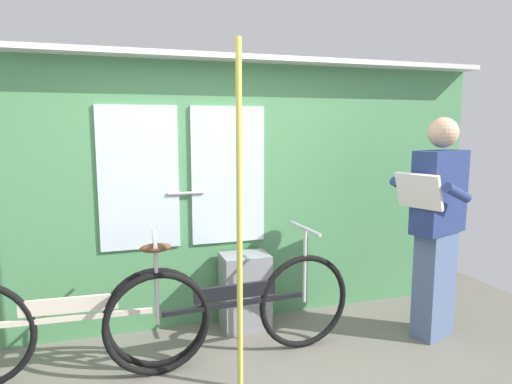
{
  "coord_description": "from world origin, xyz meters",
  "views": [
    {
      "loc": [
        -0.75,
        -2.35,
        1.62
      ],
      "look_at": [
        0.26,
        0.79,
        1.14
      ],
      "focal_mm": 31.9,
      "sensor_mm": 36.0,
      "label": 1
    }
  ],
  "objects_px": {
    "bicycle_leaning_behind": "(234,309)",
    "bicycle_near_door": "(69,324)",
    "passenger_reading_newspaper": "(437,224)",
    "handrail_pole": "(239,222)",
    "trash_bin_by_wall": "(245,291)"
  },
  "relations": [
    {
      "from": "bicycle_leaning_behind",
      "to": "bicycle_near_door",
      "type": "bearing_deg",
      "value": 171.67
    },
    {
      "from": "bicycle_near_door",
      "to": "bicycle_leaning_behind",
      "type": "relative_size",
      "value": 1.01
    },
    {
      "from": "bicycle_leaning_behind",
      "to": "passenger_reading_newspaper",
      "type": "height_order",
      "value": "passenger_reading_newspaper"
    },
    {
      "from": "bicycle_leaning_behind",
      "to": "handrail_pole",
      "type": "distance_m",
      "value": 0.77
    },
    {
      "from": "passenger_reading_newspaper",
      "to": "handrail_pole",
      "type": "bearing_deg",
      "value": -12.18
    },
    {
      "from": "handrail_pole",
      "to": "bicycle_leaning_behind",
      "type": "bearing_deg",
      "value": 80.76
    },
    {
      "from": "passenger_reading_newspaper",
      "to": "trash_bin_by_wall",
      "type": "bearing_deg",
      "value": -44.24
    },
    {
      "from": "passenger_reading_newspaper",
      "to": "trash_bin_by_wall",
      "type": "relative_size",
      "value": 2.76
    },
    {
      "from": "bicycle_near_door",
      "to": "bicycle_leaning_behind",
      "type": "xyz_separation_m",
      "value": [
        1.07,
        -0.1,
        0.0
      ]
    },
    {
      "from": "bicycle_near_door",
      "to": "bicycle_leaning_behind",
      "type": "distance_m",
      "value": 1.07
    },
    {
      "from": "bicycle_leaning_behind",
      "to": "handrail_pole",
      "type": "bearing_deg",
      "value": -102.4
    },
    {
      "from": "trash_bin_by_wall",
      "to": "handrail_pole",
      "type": "bearing_deg",
      "value": -108.48
    },
    {
      "from": "passenger_reading_newspaper",
      "to": "trash_bin_by_wall",
      "type": "height_order",
      "value": "passenger_reading_newspaper"
    },
    {
      "from": "bicycle_near_door",
      "to": "handrail_pole",
      "type": "height_order",
      "value": "handrail_pole"
    },
    {
      "from": "bicycle_near_door",
      "to": "trash_bin_by_wall",
      "type": "distance_m",
      "value": 1.35
    }
  ]
}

